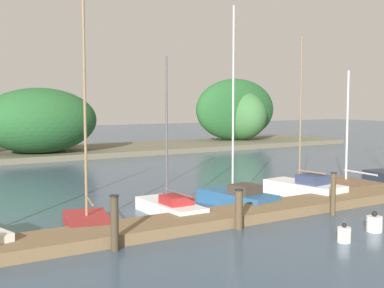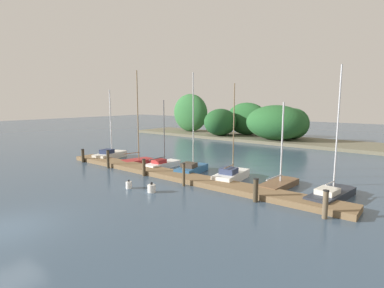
{
  "view_description": "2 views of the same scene",
  "coord_description": "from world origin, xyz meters",
  "px_view_note": "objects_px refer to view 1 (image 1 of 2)",
  "views": [
    {
      "loc": [
        -12.08,
        -2.28,
        4.06
      ],
      "look_at": [
        -2.71,
        12.49,
        2.6
      ],
      "focal_mm": 47.24,
      "sensor_mm": 36.0,
      "label": 1
    },
    {
      "loc": [
        14.28,
        -4.74,
        5.61
      ],
      "look_at": [
        -0.61,
        13.95,
        2.18
      ],
      "focal_mm": 28.19,
      "sensor_mm": 36.0,
      "label": 2
    }
  ],
  "objects_px": {
    "mooring_piling_2": "(239,209)",
    "sailboat_4": "(302,187)",
    "sailboat_5": "(347,182)",
    "channel_buoy_1": "(374,224)",
    "mooring_piling_1": "(115,223)",
    "sailboat_2": "(169,206)",
    "mooring_piling_3": "(333,194)",
    "sailboat_1": "(87,215)",
    "channel_buoy_0": "(344,234)",
    "sailboat_3": "(235,196)"
  },
  "relations": [
    {
      "from": "mooring_piling_2",
      "to": "sailboat_4",
      "type": "bearing_deg",
      "value": 27.73
    },
    {
      "from": "sailboat_4",
      "to": "sailboat_5",
      "type": "bearing_deg",
      "value": -88.93
    },
    {
      "from": "mooring_piling_2",
      "to": "channel_buoy_1",
      "type": "xyz_separation_m",
      "value": [
        3.42,
        -2.51,
        -0.4
      ]
    },
    {
      "from": "mooring_piling_1",
      "to": "channel_buoy_1",
      "type": "relative_size",
      "value": 2.37
    },
    {
      "from": "sailboat_4",
      "to": "channel_buoy_1",
      "type": "height_order",
      "value": "sailboat_4"
    },
    {
      "from": "sailboat_2",
      "to": "sailboat_4",
      "type": "xyz_separation_m",
      "value": [
        6.67,
        0.09,
        0.06
      ]
    },
    {
      "from": "mooring_piling_1",
      "to": "mooring_piling_3",
      "type": "xyz_separation_m",
      "value": [
        8.4,
        -0.13,
        0.0
      ]
    },
    {
      "from": "sailboat_1",
      "to": "channel_buoy_1",
      "type": "xyz_separation_m",
      "value": [
        7.39,
        -5.43,
        -0.11
      ]
    },
    {
      "from": "sailboat_2",
      "to": "channel_buoy_0",
      "type": "height_order",
      "value": "sailboat_2"
    },
    {
      "from": "channel_buoy_1",
      "to": "sailboat_2",
      "type": "bearing_deg",
      "value": 128.04
    },
    {
      "from": "sailboat_4",
      "to": "mooring_piling_2",
      "type": "xyz_separation_m",
      "value": [
        -5.81,
        -3.05,
        0.27
      ]
    },
    {
      "from": "sailboat_3",
      "to": "channel_buoy_1",
      "type": "bearing_deg",
      "value": -177.4
    },
    {
      "from": "sailboat_3",
      "to": "channel_buoy_0",
      "type": "distance_m",
      "value": 5.93
    },
    {
      "from": "sailboat_1",
      "to": "sailboat_5",
      "type": "xyz_separation_m",
      "value": [
        13.15,
        0.56,
        -0.08
      ]
    },
    {
      "from": "channel_buoy_1",
      "to": "sailboat_1",
      "type": "bearing_deg",
      "value": 143.68
    },
    {
      "from": "sailboat_3",
      "to": "mooring_piling_2",
      "type": "distance_m",
      "value": 3.78
    },
    {
      "from": "sailboat_5",
      "to": "channel_buoy_0",
      "type": "bearing_deg",
      "value": 134.23
    },
    {
      "from": "mooring_piling_1",
      "to": "mooring_piling_3",
      "type": "relative_size",
      "value": 1.0
    },
    {
      "from": "sailboat_1",
      "to": "mooring_piling_2",
      "type": "xyz_separation_m",
      "value": [
        3.97,
        -2.92,
        0.28
      ]
    },
    {
      "from": "sailboat_4",
      "to": "mooring_piling_3",
      "type": "bearing_deg",
      "value": 145.99
    },
    {
      "from": "sailboat_2",
      "to": "mooring_piling_1",
      "type": "relative_size",
      "value": 3.67
    },
    {
      "from": "mooring_piling_2",
      "to": "channel_buoy_0",
      "type": "bearing_deg",
      "value": -59.75
    },
    {
      "from": "sailboat_4",
      "to": "channel_buoy_1",
      "type": "xyz_separation_m",
      "value": [
        -2.39,
        -5.56,
        -0.13
      ]
    },
    {
      "from": "sailboat_4",
      "to": "mooring_piling_1",
      "type": "relative_size",
      "value": 4.41
    },
    {
      "from": "channel_buoy_0",
      "to": "mooring_piling_3",
      "type": "bearing_deg",
      "value": 47.09
    },
    {
      "from": "sailboat_5",
      "to": "channel_buoy_1",
      "type": "relative_size",
      "value": 8.47
    },
    {
      "from": "sailboat_5",
      "to": "mooring_piling_2",
      "type": "bearing_deg",
      "value": 115.01
    },
    {
      "from": "sailboat_4",
      "to": "sailboat_5",
      "type": "height_order",
      "value": "sailboat_4"
    },
    {
      "from": "sailboat_2",
      "to": "sailboat_4",
      "type": "height_order",
      "value": "sailboat_4"
    },
    {
      "from": "sailboat_3",
      "to": "mooring_piling_1",
      "type": "height_order",
      "value": "sailboat_3"
    },
    {
      "from": "mooring_piling_2",
      "to": "channel_buoy_0",
      "type": "height_order",
      "value": "mooring_piling_2"
    },
    {
      "from": "mooring_piling_2",
      "to": "channel_buoy_1",
      "type": "bearing_deg",
      "value": -36.26
    },
    {
      "from": "mooring_piling_3",
      "to": "channel_buoy_1",
      "type": "bearing_deg",
      "value": -106.31
    },
    {
      "from": "sailboat_4",
      "to": "mooring_piling_1",
      "type": "distance_m",
      "value": 10.6
    },
    {
      "from": "sailboat_4",
      "to": "sailboat_3",
      "type": "bearing_deg",
      "value": 83.53
    },
    {
      "from": "mooring_piling_1",
      "to": "channel_buoy_1",
      "type": "height_order",
      "value": "mooring_piling_1"
    },
    {
      "from": "channel_buoy_0",
      "to": "sailboat_3",
      "type": "bearing_deg",
      "value": 84.74
    },
    {
      "from": "channel_buoy_0",
      "to": "sailboat_4",
      "type": "bearing_deg",
      "value": 54.78
    },
    {
      "from": "sailboat_5",
      "to": "mooring_piling_1",
      "type": "height_order",
      "value": "sailboat_5"
    },
    {
      "from": "sailboat_1",
      "to": "mooring_piling_3",
      "type": "relative_size",
      "value": 5.34
    },
    {
      "from": "sailboat_2",
      "to": "mooring_piling_1",
      "type": "xyz_separation_m",
      "value": [
        -3.45,
        -3.04,
        0.46
      ]
    },
    {
      "from": "sailboat_1",
      "to": "channel_buoy_0",
      "type": "bearing_deg",
      "value": -122.19
    },
    {
      "from": "sailboat_4",
      "to": "mooring_piling_2",
      "type": "bearing_deg",
      "value": 111.48
    },
    {
      "from": "sailboat_5",
      "to": "sailboat_2",
      "type": "bearing_deg",
      "value": 97.17
    },
    {
      "from": "sailboat_1",
      "to": "sailboat_3",
      "type": "xyz_separation_m",
      "value": [
        6.17,
        0.14,
        0.01
      ]
    },
    {
      "from": "mooring_piling_2",
      "to": "channel_buoy_0",
      "type": "relative_size",
      "value": 2.25
    },
    {
      "from": "mooring_piling_2",
      "to": "channel_buoy_0",
      "type": "distance_m",
      "value": 3.31
    },
    {
      "from": "mooring_piling_1",
      "to": "mooring_piling_2",
      "type": "xyz_separation_m",
      "value": [
        4.31,
        0.08,
        -0.13
      ]
    },
    {
      "from": "channel_buoy_1",
      "to": "channel_buoy_0",
      "type": "bearing_deg",
      "value": -169.56
    },
    {
      "from": "channel_buoy_0",
      "to": "channel_buoy_1",
      "type": "relative_size",
      "value": 0.88
    }
  ]
}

